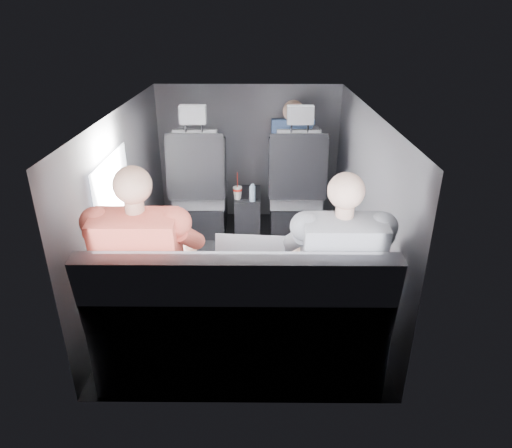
{
  "coord_description": "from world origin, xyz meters",
  "views": [
    {
      "loc": [
        0.11,
        -3.17,
        1.97
      ],
      "look_at": [
        0.08,
        -0.05,
        0.51
      ],
      "focal_mm": 32.0,
      "sensor_mm": 36.0,
      "label": 1
    }
  ],
  "objects_px": {
    "soda_cup": "(238,192)",
    "laptop_black": "(337,259)",
    "front_seat_left": "(200,195)",
    "rear_bench": "(240,331)",
    "passenger_rear_right": "(335,272)",
    "passenger_rear_left": "(148,270)",
    "passenger_front_right": "(292,151)",
    "laptop_silver": "(250,262)",
    "water_bottle": "(252,193)",
    "laptop_white": "(150,257)",
    "center_console": "(248,213)",
    "front_seat_right": "(295,195)"
  },
  "relations": [
    {
      "from": "center_console",
      "to": "laptop_black",
      "type": "height_order",
      "value": "laptop_black"
    },
    {
      "from": "passenger_rear_right",
      "to": "laptop_black",
      "type": "bearing_deg",
      "value": 78.32
    },
    {
      "from": "front_seat_left",
      "to": "front_seat_right",
      "type": "bearing_deg",
      "value": 0.0
    },
    {
      "from": "rear_bench",
      "to": "passenger_rear_left",
      "type": "height_order",
      "value": "passenger_rear_left"
    },
    {
      "from": "laptop_silver",
      "to": "passenger_front_right",
      "type": "relative_size",
      "value": 0.51
    },
    {
      "from": "rear_bench",
      "to": "laptop_silver",
      "type": "xyz_separation_m",
      "value": [
        0.06,
        0.22,
        0.33
      ]
    },
    {
      "from": "front_seat_left",
      "to": "passenger_rear_left",
      "type": "bearing_deg",
      "value": -92.08
    },
    {
      "from": "rear_bench",
      "to": "soda_cup",
      "type": "distance_m",
      "value": 1.81
    },
    {
      "from": "soda_cup",
      "to": "laptop_black",
      "type": "relative_size",
      "value": 0.77
    },
    {
      "from": "front_seat_left",
      "to": "rear_bench",
      "type": "height_order",
      "value": "front_seat_left"
    },
    {
      "from": "front_seat_left",
      "to": "rear_bench",
      "type": "bearing_deg",
      "value": -76.69
    },
    {
      "from": "rear_bench",
      "to": "water_bottle",
      "type": "bearing_deg",
      "value": 88.49
    },
    {
      "from": "passenger_front_right",
      "to": "laptop_silver",
      "type": "bearing_deg",
      "value": -100.67
    },
    {
      "from": "front_seat_right",
      "to": "passenger_rear_right",
      "type": "bearing_deg",
      "value": -87.25
    },
    {
      "from": "soda_cup",
      "to": "passenger_rear_right",
      "type": "bearing_deg",
      "value": -69.82
    },
    {
      "from": "rear_bench",
      "to": "water_bottle",
      "type": "height_order",
      "value": "rear_bench"
    },
    {
      "from": "laptop_black",
      "to": "passenger_rear_right",
      "type": "relative_size",
      "value": 0.26
    },
    {
      "from": "laptop_silver",
      "to": "passenger_rear_right",
      "type": "xyz_separation_m",
      "value": [
        0.48,
        -0.12,
        0.01
      ]
    },
    {
      "from": "rear_bench",
      "to": "laptop_black",
      "type": "height_order",
      "value": "rear_bench"
    },
    {
      "from": "passenger_rear_left",
      "to": "passenger_front_right",
      "type": "height_order",
      "value": "passenger_rear_left"
    },
    {
      "from": "front_seat_left",
      "to": "passenger_rear_left",
      "type": "distance_m",
      "value": 1.83
    },
    {
      "from": "front_seat_left",
      "to": "center_console",
      "type": "distance_m",
      "value": 0.49
    },
    {
      "from": "center_console",
      "to": "water_bottle",
      "type": "height_order",
      "value": "water_bottle"
    },
    {
      "from": "rear_bench",
      "to": "passenger_front_right",
      "type": "height_order",
      "value": "passenger_front_right"
    },
    {
      "from": "front_seat_right",
      "to": "passenger_front_right",
      "type": "bearing_deg",
      "value": 96.15
    },
    {
      "from": "passenger_rear_right",
      "to": "soda_cup",
      "type": "bearing_deg",
      "value": 110.18
    },
    {
      "from": "rear_bench",
      "to": "passenger_front_right",
      "type": "xyz_separation_m",
      "value": [
        0.42,
        2.16,
        0.44
      ]
    },
    {
      "from": "laptop_black",
      "to": "passenger_rear_left",
      "type": "height_order",
      "value": "passenger_rear_left"
    },
    {
      "from": "rear_bench",
      "to": "passenger_front_right",
      "type": "bearing_deg",
      "value": 78.94
    },
    {
      "from": "laptop_silver",
      "to": "passenger_front_right",
      "type": "distance_m",
      "value": 1.98
    },
    {
      "from": "soda_cup",
      "to": "passenger_rear_right",
      "type": "height_order",
      "value": "passenger_rear_right"
    },
    {
      "from": "laptop_white",
      "to": "passenger_front_right",
      "type": "bearing_deg",
      "value": 62.68
    },
    {
      "from": "soda_cup",
      "to": "passenger_front_right",
      "type": "distance_m",
      "value": 0.69
    },
    {
      "from": "water_bottle",
      "to": "laptop_black",
      "type": "distance_m",
      "value": 1.58
    },
    {
      "from": "front_seat_right",
      "to": "passenger_rear_left",
      "type": "height_order",
      "value": "passenger_rear_left"
    },
    {
      "from": "soda_cup",
      "to": "laptop_white",
      "type": "distance_m",
      "value": 1.6
    },
    {
      "from": "front_seat_left",
      "to": "front_seat_right",
      "type": "height_order",
      "value": "same"
    },
    {
      "from": "rear_bench",
      "to": "laptop_silver",
      "type": "distance_m",
      "value": 0.4
    },
    {
      "from": "laptop_white",
      "to": "passenger_front_right",
      "type": "height_order",
      "value": "passenger_front_right"
    },
    {
      "from": "front_seat_left",
      "to": "laptop_silver",
      "type": "distance_m",
      "value": 1.78
    },
    {
      "from": "soda_cup",
      "to": "laptop_silver",
      "type": "distance_m",
      "value": 1.6
    },
    {
      "from": "soda_cup",
      "to": "water_bottle",
      "type": "distance_m",
      "value": 0.15
    },
    {
      "from": "passenger_front_right",
      "to": "laptop_black",
      "type": "bearing_deg",
      "value": -85.39
    },
    {
      "from": "center_console",
      "to": "soda_cup",
      "type": "xyz_separation_m",
      "value": [
        -0.09,
        -0.14,
        0.26
      ]
    },
    {
      "from": "water_bottle",
      "to": "laptop_black",
      "type": "bearing_deg",
      "value": -70.4
    },
    {
      "from": "front_seat_right",
      "to": "rear_bench",
      "type": "distance_m",
      "value": 1.96
    },
    {
      "from": "center_console",
      "to": "laptop_white",
      "type": "distance_m",
      "value": 1.8
    },
    {
      "from": "center_console",
      "to": "rear_bench",
      "type": "bearing_deg",
      "value": -90.0
    },
    {
      "from": "front_seat_right",
      "to": "passenger_rear_left",
      "type": "distance_m",
      "value": 2.07
    },
    {
      "from": "soda_cup",
      "to": "laptop_white",
      "type": "relative_size",
      "value": 0.73
    }
  ]
}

